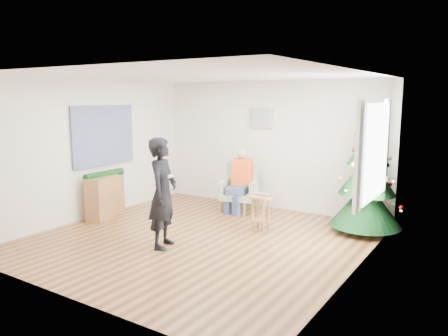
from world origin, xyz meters
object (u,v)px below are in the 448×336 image
Objects in this scene: armchair at (240,194)px; standing_man at (163,193)px; christmas_tree at (367,176)px; stool at (261,213)px; console at (105,196)px.

standing_man is at bearing -104.25° from armchair.
stool is at bearing -149.10° from christmas_tree.
stool is at bearing -3.82° from console.
console reaches higher than stool.
standing_man is (0.09, -2.43, 0.49)m from armchair.
christmas_tree is 2.21× the size of armchair.
standing_man reaches higher than console.
stool is at bearing -59.86° from armchair.
console is (-2.08, 0.72, -0.45)m from standing_man.
standing_man is at bearing -38.13° from console.
stool is 0.62× the size of console.
stool is (-1.53, -0.91, -0.65)m from christmas_tree.
console is (-1.99, -1.71, 0.05)m from armchair.
stool is 0.37× the size of standing_man.
armchair is at bearing -179.93° from christmas_tree.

